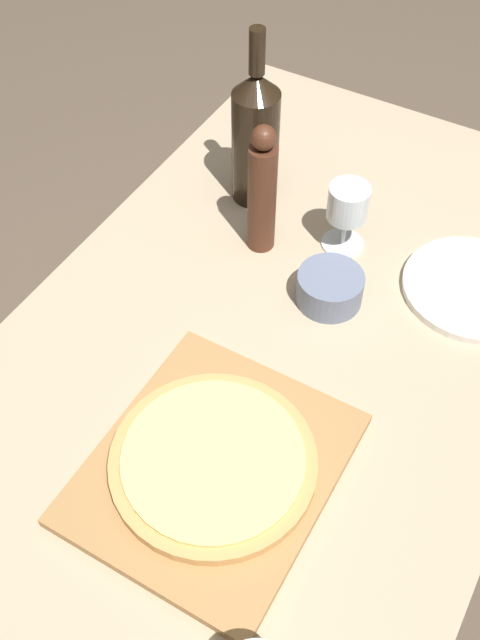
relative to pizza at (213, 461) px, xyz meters
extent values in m
plane|color=brown|center=(-0.04, 0.24, -0.80)|extent=(12.00, 12.00, 0.00)
cube|color=tan|center=(-0.04, 0.24, -0.04)|extent=(0.83, 1.47, 0.03)
cylinder|color=brown|center=(-0.39, 0.91, -0.43)|extent=(0.06, 0.06, 0.74)
cube|color=#A87A47|center=(0.00, 0.00, -0.02)|extent=(0.32, 0.38, 0.02)
cylinder|color=tan|center=(0.00, 0.00, 0.00)|extent=(0.29, 0.29, 0.02)
cylinder|color=#EAD67A|center=(0.00, 0.00, 0.01)|extent=(0.26, 0.26, 0.01)
cylinder|color=black|center=(-0.24, 0.56, 0.08)|extent=(0.09, 0.09, 0.22)
cone|color=black|center=(-0.24, 0.56, 0.21)|extent=(0.09, 0.09, 0.04)
cylinder|color=black|center=(-0.24, 0.56, 0.27)|extent=(0.03, 0.03, 0.08)
cylinder|color=#4C2819|center=(-0.17, 0.44, 0.08)|extent=(0.05, 0.05, 0.21)
sphere|color=#4C2819|center=(-0.17, 0.44, 0.21)|extent=(0.04, 0.04, 0.04)
cylinder|color=silver|center=(-0.04, 0.51, -0.03)|extent=(0.08, 0.08, 0.00)
cylinder|color=silver|center=(-0.04, 0.51, 0.01)|extent=(0.01, 0.01, 0.06)
cylinder|color=silver|center=(-0.04, 0.51, 0.07)|extent=(0.07, 0.07, 0.06)
cylinder|color=slate|center=(0.00, 0.38, 0.00)|extent=(0.11, 0.11, 0.06)
cylinder|color=silver|center=(0.21, 0.52, -0.02)|extent=(0.24, 0.24, 0.01)
camera|label=1|loc=(0.29, -0.43, 0.93)|focal=42.00mm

